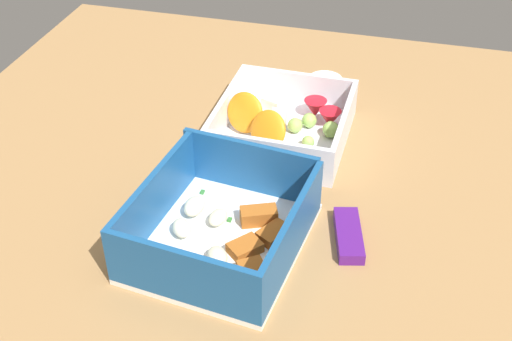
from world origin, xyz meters
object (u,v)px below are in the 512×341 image
pasta_container (223,229)px  candy_bar (349,235)px  fruit_bowl (284,125)px  paper_cup_liner (325,85)px

pasta_container → candy_bar: size_ratio=2.66×
fruit_bowl → paper_cup_liner: (-11.68, 2.81, -0.73)cm
pasta_container → candy_bar: bearing=115.1°
candy_bar → paper_cup_liner: (-27.33, -7.15, 0.41)cm
pasta_container → paper_cup_liner: (-31.12, 4.32, -1.03)cm
pasta_container → fruit_bowl: 19.50cm
fruit_bowl → paper_cup_liner: bearing=166.4°
candy_bar → pasta_container: bearing=-71.7°
candy_bar → paper_cup_liner: bearing=-165.3°
fruit_bowl → candy_bar: bearing=32.5°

